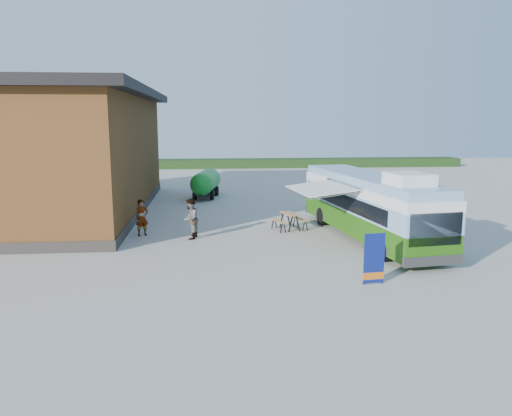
{
  "coord_description": "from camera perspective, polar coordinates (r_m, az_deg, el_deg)",
  "views": [
    {
      "loc": [
        -2.32,
        -21.47,
        5.67
      ],
      "look_at": [
        -0.11,
        2.41,
        1.4
      ],
      "focal_mm": 35.0,
      "sensor_mm": 36.0,
      "label": 1
    }
  ],
  "objects": [
    {
      "name": "picnic_table",
      "position": [
        25.97,
        3.86,
        -1.07
      ],
      "size": [
        1.84,
        1.72,
        0.87
      ],
      "rotation": [
        0.0,
        0.0,
        0.27
      ],
      "color": "tan",
      "rests_on": "ground"
    },
    {
      "name": "ground",
      "position": [
        22.33,
        0.86,
        -4.62
      ],
      "size": [
        100.0,
        100.0,
        0.0
      ],
      "primitive_type": "plane",
      "color": "#BCB7AD",
      "rests_on": "ground"
    },
    {
      "name": "hedge",
      "position": [
        60.58,
        4.57,
        5.16
      ],
      "size": [
        40.0,
        3.0,
        1.0
      ],
      "primitive_type": "cube",
      "color": "#264419",
      "rests_on": "ground"
    },
    {
      "name": "awning",
      "position": [
        23.48,
        7.81,
        2.46
      ],
      "size": [
        2.89,
        4.16,
        0.5
      ],
      "rotation": [
        0.0,
        0.0,
        0.13
      ],
      "color": "white",
      "rests_on": "ground"
    },
    {
      "name": "person_b",
      "position": [
        24.04,
        -7.51,
        -1.24
      ],
      "size": [
        0.94,
        1.1,
        1.96
      ],
      "primitive_type": "imported",
      "rotation": [
        0.0,
        0.0,
        -1.8
      ],
      "color": "#999999",
      "rests_on": "ground"
    },
    {
      "name": "barn",
      "position": [
        32.58,
        -19.91,
        5.84
      ],
      "size": [
        9.6,
        21.2,
        7.5
      ],
      "color": "brown",
      "rests_on": "ground"
    },
    {
      "name": "slurry_tanker",
      "position": [
        36.72,
        -5.75,
        2.97
      ],
      "size": [
        2.2,
        5.35,
        1.99
      ],
      "rotation": [
        0.0,
        0.0,
        -0.17
      ],
      "color": "#1A9029",
      "rests_on": "ground"
    },
    {
      "name": "bus",
      "position": [
        24.37,
        12.76,
        0.45
      ],
      "size": [
        3.91,
        11.76,
        3.55
      ],
      "rotation": [
        0.0,
        0.0,
        0.13
      ],
      "color": "#387713",
      "rests_on": "ground"
    },
    {
      "name": "person_a",
      "position": [
        25.15,
        -12.91,
        -1.09
      ],
      "size": [
        0.79,
        0.71,
        1.81
      ],
      "primitive_type": "imported",
      "rotation": [
        0.0,
        0.0,
        0.54
      ],
      "color": "#999999",
      "rests_on": "ground"
    },
    {
      "name": "banner",
      "position": [
        17.89,
        13.32,
        -6.18
      ],
      "size": [
        0.78,
        0.25,
        1.81
      ],
      "rotation": [
        0.0,
        0.0,
        0.13
      ],
      "color": "navy",
      "rests_on": "ground"
    }
  ]
}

